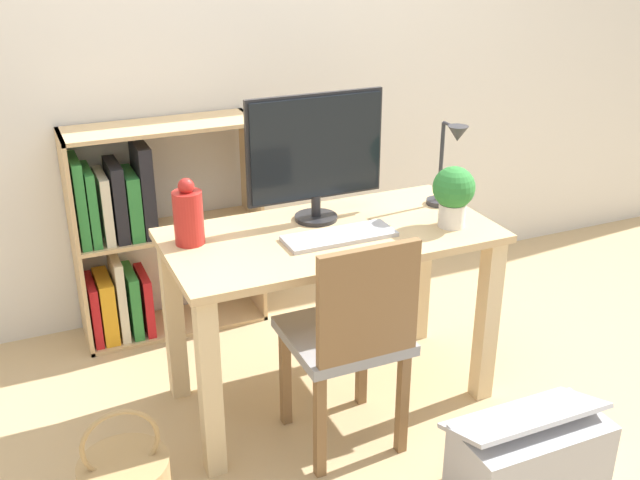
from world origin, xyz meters
TOP-DOWN VIEW (x-y plane):
  - ground_plane at (0.00, 0.00)m, footprint 10.00×10.00m
  - wall_back at (0.00, 0.99)m, footprint 8.00×0.05m
  - desk at (0.00, 0.00)m, footprint 1.24×0.62m
  - monitor at (-0.00, 0.14)m, footprint 0.55×0.17m
  - keyboard at (0.01, -0.06)m, footprint 0.42×0.15m
  - vase at (-0.51, 0.11)m, footprint 0.11×0.11m
  - desk_lamp at (0.53, 0.03)m, footprint 0.10×0.19m
  - potted_plant at (0.44, -0.13)m, footprint 0.16×0.16m
  - chair at (-0.07, -0.32)m, footprint 0.40×0.40m
  - bookshelf at (-0.59, 0.82)m, footprint 0.84×0.28m
  - storage_box at (0.39, -0.77)m, footprint 0.53×0.30m

SIDE VIEW (x-z plane):
  - ground_plane at x=0.00m, z-range 0.00..0.00m
  - storage_box at x=0.39m, z-range -0.02..0.30m
  - chair at x=-0.07m, z-range 0.04..0.90m
  - bookshelf at x=-0.59m, z-range -0.02..0.97m
  - desk at x=0.00m, z-range 0.21..0.94m
  - keyboard at x=0.01m, z-range 0.73..0.74m
  - vase at x=-0.51m, z-range 0.71..0.96m
  - potted_plant at x=0.44m, z-range 0.74..0.98m
  - desk_lamp at x=0.53m, z-range 0.76..1.12m
  - monitor at x=0.00m, z-range 0.76..1.25m
  - wall_back at x=0.00m, z-range 0.00..2.60m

